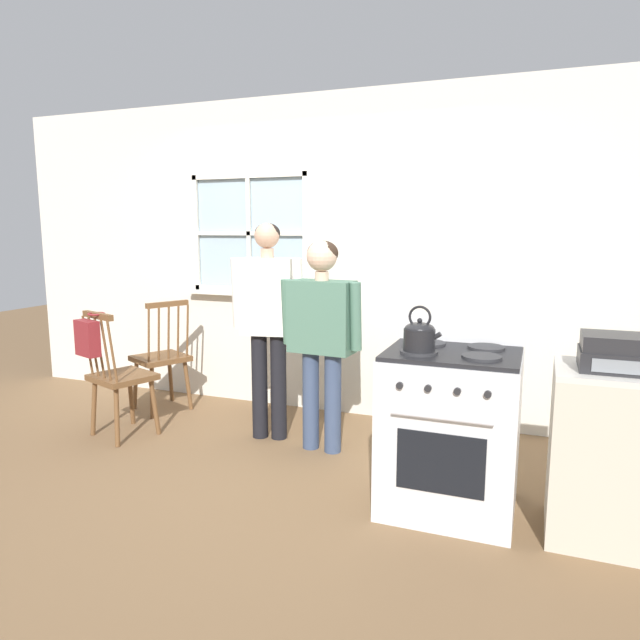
% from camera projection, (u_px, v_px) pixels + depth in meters
% --- Properties ---
extents(ground_plane, '(16.00, 16.00, 0.00)m').
position_uv_depth(ground_plane, '(257.00, 471.00, 3.78)').
color(ground_plane, brown).
extents(wall_back, '(6.40, 0.16, 2.70)m').
position_uv_depth(wall_back, '(334.00, 259.00, 4.85)').
color(wall_back, silver).
rests_on(wall_back, ground_plane).
extents(chair_by_window, '(0.53, 0.52, 0.98)m').
position_uv_depth(chair_by_window, '(120.00, 378.00, 4.36)').
color(chair_by_window, brown).
rests_on(chair_by_window, ground_plane).
extents(chair_near_wall, '(0.55, 0.55, 0.98)m').
position_uv_depth(chair_near_wall, '(162.00, 359.00, 4.99)').
color(chair_near_wall, brown).
rests_on(chair_near_wall, ground_plane).
extents(person_elderly_left, '(0.55, 0.28, 1.63)m').
position_uv_depth(person_elderly_left, '(268.00, 312.00, 4.24)').
color(person_elderly_left, black).
rests_on(person_elderly_left, ground_plane).
extents(person_teen_center, '(0.61, 0.25, 1.51)m').
position_uv_depth(person_teen_center, '(322.00, 324.00, 4.01)').
color(person_teen_center, '#384766').
rests_on(person_teen_center, ground_plane).
extents(stove, '(0.73, 0.68, 1.08)m').
position_uv_depth(stove, '(450.00, 429.00, 3.22)').
color(stove, silver).
rests_on(stove, ground_plane).
extents(kettle, '(0.21, 0.17, 0.25)m').
position_uv_depth(kettle, '(420.00, 335.00, 3.07)').
color(kettle, black).
rests_on(kettle, stove).
extents(potted_plant, '(0.13, 0.13, 0.33)m').
position_uv_depth(potted_plant, '(266.00, 283.00, 5.02)').
color(potted_plant, '#42474C').
rests_on(potted_plant, wall_back).
extents(handbag, '(0.24, 0.23, 0.31)m').
position_uv_depth(handbag, '(88.00, 337.00, 4.13)').
color(handbag, maroon).
rests_on(handbag, chair_by_window).
extents(side_counter, '(0.55, 0.50, 0.90)m').
position_uv_depth(side_counter, '(607.00, 455.00, 2.91)').
color(side_counter, beige).
rests_on(side_counter, ground_plane).
extents(stereo, '(0.34, 0.29, 0.18)m').
position_uv_depth(stereo, '(617.00, 353.00, 2.80)').
color(stereo, '#232326').
rests_on(stereo, side_counter).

